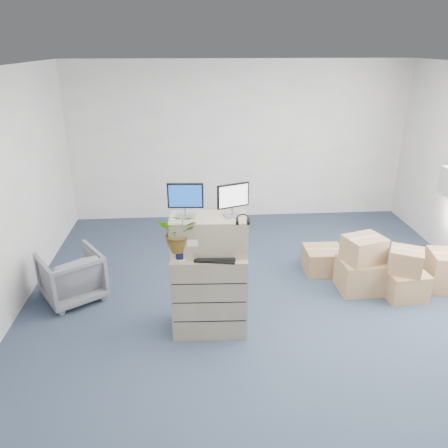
{
  "coord_description": "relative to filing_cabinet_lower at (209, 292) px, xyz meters",
  "views": [
    {
      "loc": [
        -0.84,
        -4.19,
        3.05
      ],
      "look_at": [
        -0.5,
        0.4,
        1.12
      ],
      "focal_mm": 35.0,
      "sensor_mm": 36.0,
      "label": 1
    }
  ],
  "objects": [
    {
      "name": "monitor_right",
      "position": [
        0.26,
        0.05,
        1.08
      ],
      "size": [
        0.34,
        0.19,
        0.35
      ],
      "rotation": [
        0.0,
        0.0,
        0.37
      ],
      "color": "#99999E",
      "rests_on": "filing_cabinet_upper"
    },
    {
      "name": "monitor_left",
      "position": [
        -0.23,
        0.06,
        1.09
      ],
      "size": [
        0.37,
        0.16,
        0.37
      ],
      "rotation": [
        0.0,
        0.0,
        -0.07
      ],
      "color": "#99999E",
      "rests_on": "filing_cabinet_upper"
    },
    {
      "name": "headphones",
      "position": [
        0.34,
        -0.15,
        0.92
      ],
      "size": [
        0.14,
        0.02,
        0.14
      ],
      "primitive_type": "torus",
      "rotation": [
        1.57,
        0.0,
        -0.04
      ],
      "color": "black",
      "rests_on": "filing_cabinet_upper"
    },
    {
      "name": "keyboard",
      "position": [
        0.06,
        -0.15,
        0.49
      ],
      "size": [
        0.45,
        0.26,
        0.02
      ],
      "primitive_type": "cube",
      "rotation": [
        0.0,
        0.0,
        -0.19
      ],
      "color": "black",
      "rests_on": "filing_cabinet_lower"
    },
    {
      "name": "office_chair",
      "position": [
        -1.71,
        0.75,
        -0.12
      ],
      "size": [
        0.92,
        0.91,
        0.7
      ],
      "primitive_type": "imported",
      "rotation": [
        0.0,
        0.0,
        3.72
      ],
      "color": "slate",
      "rests_on": "ground"
    },
    {
      "name": "filing_cabinet_lower",
      "position": [
        0.0,
        0.0,
        0.0
      ],
      "size": [
        0.83,
        0.53,
        0.95
      ],
      "primitive_type": "cube",
      "rotation": [
        0.0,
        0.0,
        -0.04
      ],
      "color": "gray",
      "rests_on": "ground"
    },
    {
      "name": "phone_dock",
      "position": [
        -0.02,
        0.04,
        0.52
      ],
      "size": [
        0.06,
        0.05,
        0.13
      ],
      "rotation": [
        0.0,
        0.0,
        -0.04
      ],
      "color": "silver",
      "rests_on": "filing_cabinet_lower"
    },
    {
      "name": "water_bottle",
      "position": [
        0.11,
        0.05,
        0.59
      ],
      "size": [
        0.07,
        0.07,
        0.23
      ],
      "primitive_type": "cylinder",
      "color": "#94989C",
      "rests_on": "filing_cabinet_lower"
    },
    {
      "name": "tissue_box",
      "position": [
        0.3,
        0.06,
        0.57
      ],
      "size": [
        0.26,
        0.18,
        0.09
      ],
      "primitive_type": "cube",
      "rotation": [
        0.0,
        0.0,
        0.25
      ],
      "color": "#4096DC",
      "rests_on": "external_drive"
    },
    {
      "name": "cardboard_boxes",
      "position": [
        2.45,
        0.72,
        -0.2
      ],
      "size": [
        2.27,
        1.23,
        0.76
      ],
      "color": "#946C47",
      "rests_on": "ground"
    },
    {
      "name": "filing_cabinet_upper",
      "position": [
        0.0,
        0.05,
        0.68
      ],
      "size": [
        0.83,
        0.44,
        0.41
      ],
      "primitive_type": "cube",
      "rotation": [
        0.0,
        0.0,
        -0.04
      ],
      "color": "gray",
      "rests_on": "filing_cabinet_lower"
    },
    {
      "name": "potted_plant",
      "position": [
        -0.31,
        -0.07,
        0.72
      ],
      "size": [
        0.47,
        0.5,
        0.42
      ],
      "rotation": [
        0.0,
        0.0,
        -0.04
      ],
      "color": "#A8CAA2",
      "rests_on": "filing_cabinet_lower"
    },
    {
      "name": "mouse",
      "position": [
        0.3,
        -0.13,
        0.49
      ],
      "size": [
        0.1,
        0.08,
        0.03
      ],
      "primitive_type": "ellipsoid",
      "rotation": [
        0.0,
        0.0,
        -0.27
      ],
      "color": "silver",
      "rests_on": "filing_cabinet_lower"
    },
    {
      "name": "ground",
      "position": [
        0.69,
        -0.0,
        -0.47
      ],
      "size": [
        7.0,
        7.0,
        0.0
      ],
      "primitive_type": "plane",
      "color": "#263345",
      "rests_on": "ground"
    },
    {
      "name": "external_drive",
      "position": [
        0.3,
        0.11,
        0.5
      ],
      "size": [
        0.21,
        0.18,
        0.05
      ],
      "primitive_type": "cube",
      "rotation": [
        0.0,
        0.0,
        -0.33
      ],
      "color": "black",
      "rests_on": "filing_cabinet_lower"
    },
    {
      "name": "wall_back",
      "position": [
        0.69,
        3.51,
        0.93
      ],
      "size": [
        6.0,
        0.02,
        2.8
      ],
      "primitive_type": "cube",
      "color": "silver",
      "rests_on": "ground"
    }
  ]
}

